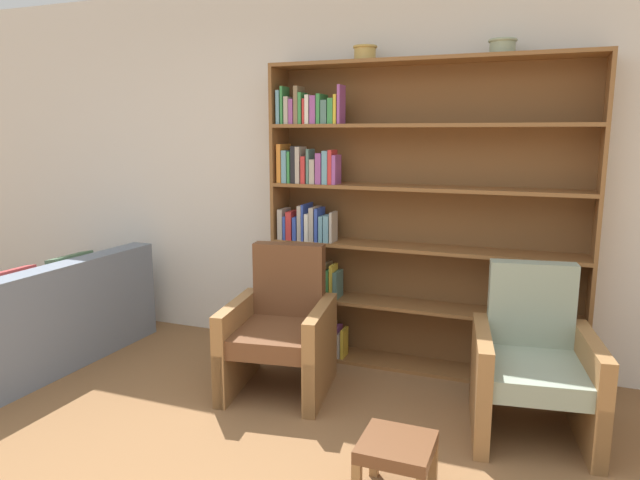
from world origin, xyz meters
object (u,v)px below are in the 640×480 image
object	(u,v)px
bowl_olive	(365,52)
couch	(31,327)
footstool	(397,452)
bowl_sage	(503,46)
armchair_cushioned	(533,365)
bookshelf	(393,222)
armchair_leather	(281,330)

from	to	relation	value
bowl_olive	couch	world-z (taller)	bowl_olive
footstool	bowl_sage	bearing A→B (deg)	80.78
couch	armchair_cushioned	bearing A→B (deg)	-83.58
bookshelf	couch	xyz separation A→B (m)	(-2.44, -0.96, -0.77)
footstool	bowl_olive	bearing A→B (deg)	112.73
bowl_sage	armchair_cushioned	world-z (taller)	bowl_sage
bookshelf	bowl_olive	world-z (taller)	bowl_olive
couch	armchair_leather	bearing A→B (deg)	-79.56
bowl_sage	footstool	xyz separation A→B (m)	(-0.25, -1.53, -1.96)
armchair_leather	bookshelf	bearing A→B (deg)	-139.36
couch	armchair_leather	world-z (taller)	armchair_leather
bookshelf	armchair_leather	bearing A→B (deg)	-130.55
couch	armchair_cushioned	world-z (taller)	armchair_cushioned
bowl_olive	armchair_leather	xyz separation A→B (m)	(-0.35, -0.65, -1.80)
armchair_leather	footstool	distance (m)	1.34
couch	armchair_leather	distance (m)	1.89
couch	armchair_cushioned	xyz separation A→B (m)	(3.41, 0.29, 0.12)
couch	bowl_olive	bearing A→B (deg)	-65.56
bowl_olive	bookshelf	bearing A→B (deg)	4.78
bowl_olive	armchair_leather	world-z (taller)	bowl_olive
bookshelf	couch	size ratio (longest dim) A/B	1.23
bowl_sage	armchair_cushioned	distance (m)	1.94
armchair_cushioned	bowl_olive	bearing A→B (deg)	-36.95
armchair_cushioned	footstool	xyz separation A→B (m)	(-0.55, -0.88, -0.16)
bowl_sage	bookshelf	bearing A→B (deg)	178.46
bookshelf	armchair_leather	distance (m)	1.09
armchair_leather	footstool	xyz separation A→B (m)	(0.99, -0.88, -0.16)
armchair_leather	footstool	bearing A→B (deg)	129.46
armchair_cushioned	footstool	bearing A→B (deg)	49.33
bowl_olive	footstool	world-z (taller)	bowl_olive
armchair_leather	armchair_cushioned	world-z (taller)	same
bookshelf	bowl_sage	world-z (taller)	bowl_sage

